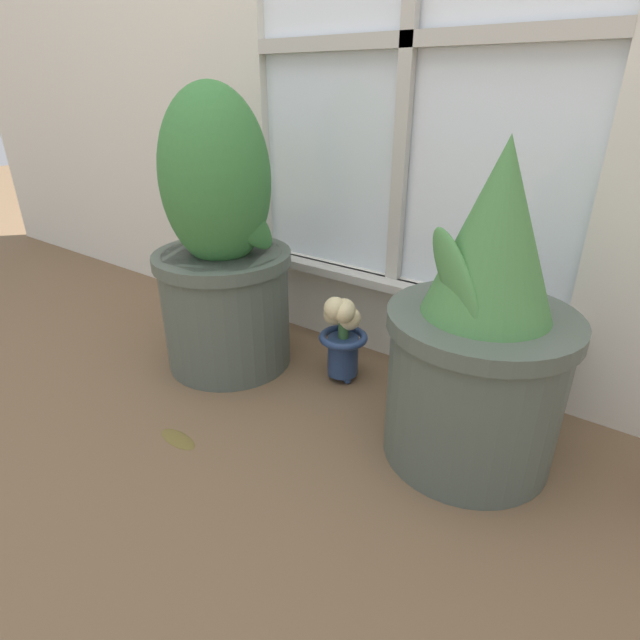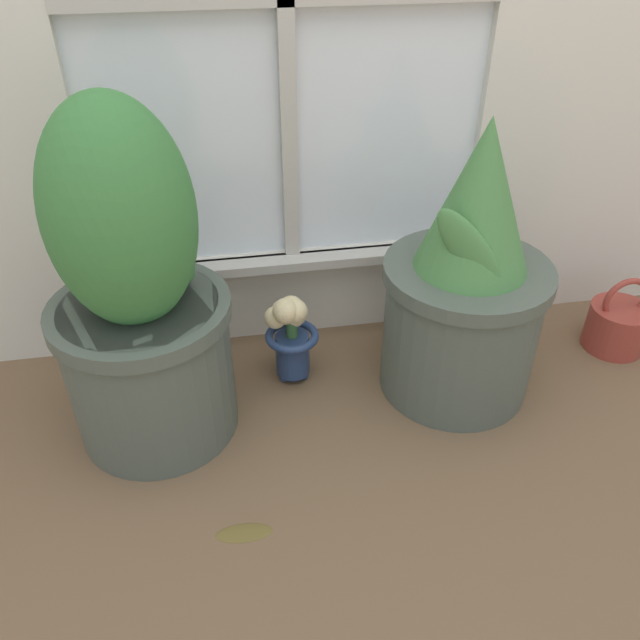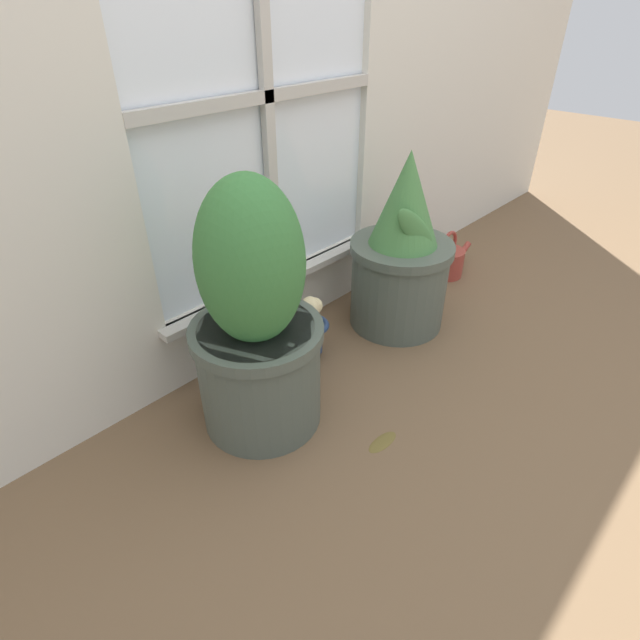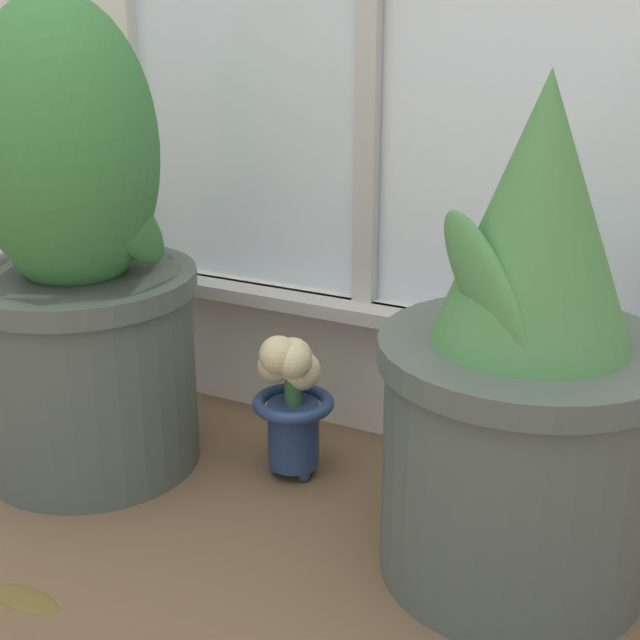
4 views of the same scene
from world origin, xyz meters
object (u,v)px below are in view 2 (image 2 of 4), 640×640
watering_can (619,325)px  potted_plant_left (139,303)px  potted_plant_right (466,288)px  flower_vase (290,331)px

watering_can → potted_plant_left: bearing=-175.8°
potted_plant_right → watering_can: 0.53m
potted_plant_right → watering_can: potted_plant_right is taller
potted_plant_right → potted_plant_left: bearing=-178.4°
potted_plant_right → watering_can: size_ratio=2.37×
potted_plant_left → potted_plant_right: bearing=1.6°
potted_plant_right → watering_can: (0.48, 0.07, -0.21)m
potted_plant_right → flower_vase: size_ratio=2.72×
potted_plant_left → watering_can: (1.18, 0.09, -0.26)m
potted_plant_left → watering_can: potted_plant_left is taller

